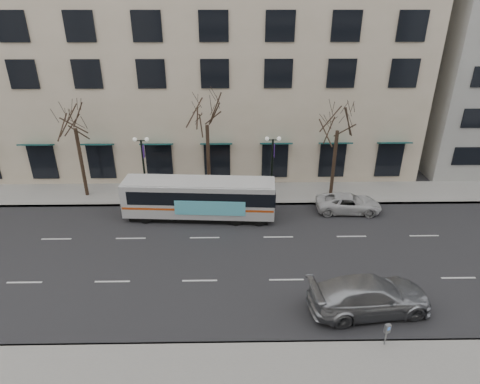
{
  "coord_description": "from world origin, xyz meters",
  "views": [
    {
      "loc": [
        2.01,
        -20.85,
        14.57
      ],
      "look_at": [
        2.38,
        1.1,
        4.0
      ],
      "focal_mm": 30.0,
      "sensor_mm": 36.0,
      "label": 1
    }
  ],
  "objects_px": {
    "silver_car": "(370,296)",
    "lamp_post_left": "(144,165)",
    "tree_far_left": "(73,116)",
    "tree_far_right": "(339,119)",
    "city_bus": "(200,198)",
    "pay_station": "(387,330)",
    "lamp_post_right": "(272,165)",
    "tree_far_mid": "(207,113)",
    "white_pickup": "(348,203)"
  },
  "relations": [
    {
      "from": "pay_station",
      "to": "lamp_post_left",
      "type": "bearing_deg",
      "value": 113.06
    },
    {
      "from": "tree_far_mid",
      "to": "silver_car",
      "type": "xyz_separation_m",
      "value": [
        8.92,
        -13.62,
        -5.99
      ]
    },
    {
      "from": "city_bus",
      "to": "pay_station",
      "type": "relative_size",
      "value": 9.21
    },
    {
      "from": "tree_far_left",
      "to": "lamp_post_left",
      "type": "bearing_deg",
      "value": -6.83
    },
    {
      "from": "silver_car",
      "to": "city_bus",
      "type": "bearing_deg",
      "value": 36.2
    },
    {
      "from": "tree_far_mid",
      "to": "white_pickup",
      "type": "height_order",
      "value": "tree_far_mid"
    },
    {
      "from": "tree_far_left",
      "to": "tree_far_right",
      "type": "bearing_deg",
      "value": 0.0
    },
    {
      "from": "tree_far_mid",
      "to": "white_pickup",
      "type": "xyz_separation_m",
      "value": [
        10.66,
        -2.87,
        -6.23
      ]
    },
    {
      "from": "lamp_post_left",
      "to": "silver_car",
      "type": "height_order",
      "value": "lamp_post_left"
    },
    {
      "from": "lamp_post_right",
      "to": "tree_far_right",
      "type": "bearing_deg",
      "value": 6.85
    },
    {
      "from": "silver_car",
      "to": "white_pickup",
      "type": "distance_m",
      "value": 10.89
    },
    {
      "from": "tree_far_mid",
      "to": "white_pickup",
      "type": "distance_m",
      "value": 12.68
    },
    {
      "from": "tree_far_left",
      "to": "silver_car",
      "type": "relative_size",
      "value": 1.32
    },
    {
      "from": "lamp_post_left",
      "to": "city_bus",
      "type": "relative_size",
      "value": 0.47
    },
    {
      "from": "lamp_post_left",
      "to": "silver_car",
      "type": "bearing_deg",
      "value": -43.1
    },
    {
      "from": "tree_far_mid",
      "to": "tree_far_left",
      "type": "bearing_deg",
      "value": -180.0
    },
    {
      "from": "city_bus",
      "to": "silver_car",
      "type": "bearing_deg",
      "value": -43.23
    },
    {
      "from": "tree_far_mid",
      "to": "pay_station",
      "type": "bearing_deg",
      "value": -61.0
    },
    {
      "from": "tree_far_left",
      "to": "white_pickup",
      "type": "distance_m",
      "value": 21.71
    },
    {
      "from": "lamp_post_left",
      "to": "city_bus",
      "type": "distance_m",
      "value": 5.63
    },
    {
      "from": "tree_far_left",
      "to": "lamp_post_left",
      "type": "height_order",
      "value": "tree_far_left"
    },
    {
      "from": "tree_far_mid",
      "to": "white_pickup",
      "type": "bearing_deg",
      "value": -15.08
    },
    {
      "from": "tree_far_mid",
      "to": "city_bus",
      "type": "distance_m",
      "value": 6.43
    },
    {
      "from": "silver_car",
      "to": "white_pickup",
      "type": "bearing_deg",
      "value": -16.16
    },
    {
      "from": "tree_far_right",
      "to": "white_pickup",
      "type": "height_order",
      "value": "tree_far_right"
    },
    {
      "from": "tree_far_mid",
      "to": "lamp_post_right",
      "type": "height_order",
      "value": "tree_far_mid"
    },
    {
      "from": "tree_far_left",
      "to": "white_pickup",
      "type": "height_order",
      "value": "tree_far_left"
    },
    {
      "from": "lamp_post_right",
      "to": "tree_far_mid",
      "type": "bearing_deg",
      "value": 173.17
    },
    {
      "from": "tree_far_right",
      "to": "lamp_post_left",
      "type": "xyz_separation_m",
      "value": [
        -14.99,
        -0.6,
        -3.48
      ]
    },
    {
      "from": "city_bus",
      "to": "white_pickup",
      "type": "xyz_separation_m",
      "value": [
        11.1,
        0.77,
        -0.94
      ]
    },
    {
      "from": "silver_car",
      "to": "lamp_post_right",
      "type": "bearing_deg",
      "value": 9.77
    },
    {
      "from": "lamp_post_right",
      "to": "city_bus",
      "type": "bearing_deg",
      "value": -150.84
    },
    {
      "from": "tree_far_right",
      "to": "white_pickup",
      "type": "bearing_deg",
      "value": -77.05
    },
    {
      "from": "silver_car",
      "to": "lamp_post_left",
      "type": "bearing_deg",
      "value": 39.94
    },
    {
      "from": "tree_far_left",
      "to": "lamp_post_right",
      "type": "distance_m",
      "value": 15.48
    },
    {
      "from": "lamp_post_right",
      "to": "silver_car",
      "type": "xyz_separation_m",
      "value": [
        3.91,
        -13.02,
        -2.03
      ]
    },
    {
      "from": "tree_far_left",
      "to": "lamp_post_left",
      "type": "xyz_separation_m",
      "value": [
        5.01,
        -0.6,
        -3.75
      ]
    },
    {
      "from": "tree_far_left",
      "to": "tree_far_mid",
      "type": "bearing_deg",
      "value": 0.0
    },
    {
      "from": "tree_far_mid",
      "to": "lamp_post_left",
      "type": "bearing_deg",
      "value": -173.15
    },
    {
      "from": "city_bus",
      "to": "silver_car",
      "type": "height_order",
      "value": "city_bus"
    },
    {
      "from": "lamp_post_right",
      "to": "white_pickup",
      "type": "relative_size",
      "value": 1.07
    },
    {
      "from": "silver_car",
      "to": "white_pickup",
      "type": "xyz_separation_m",
      "value": [
        1.74,
        10.75,
        -0.24
      ]
    },
    {
      "from": "tree_far_left",
      "to": "pay_station",
      "type": "bearing_deg",
      "value": -40.39
    },
    {
      "from": "tree_far_mid",
      "to": "lamp_post_right",
      "type": "bearing_deg",
      "value": -6.83
    },
    {
      "from": "tree_far_mid",
      "to": "lamp_post_right",
      "type": "relative_size",
      "value": 1.64
    },
    {
      "from": "lamp_post_right",
      "to": "white_pickup",
      "type": "distance_m",
      "value": 6.5
    },
    {
      "from": "silver_car",
      "to": "pay_station",
      "type": "distance_m",
      "value": 2.48
    },
    {
      "from": "lamp_post_left",
      "to": "white_pickup",
      "type": "distance_m",
      "value": 15.98
    },
    {
      "from": "tree_far_left",
      "to": "tree_far_mid",
      "type": "relative_size",
      "value": 0.98
    },
    {
      "from": "tree_far_right",
      "to": "lamp_post_left",
      "type": "distance_m",
      "value": 15.4
    }
  ]
}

